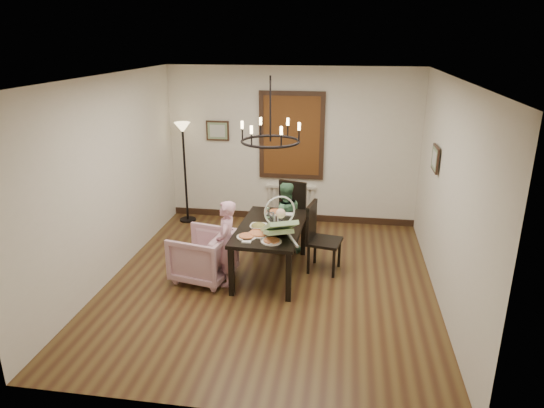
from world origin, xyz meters
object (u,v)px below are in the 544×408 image
(chair_far, at_px, (287,216))
(chair_right, at_px, (325,238))
(elderly_woman, at_px, (226,250))
(floor_lamp, at_px, (185,174))
(seated_man, at_px, (284,223))
(baby_bouncer, at_px, (279,225))
(armchair, at_px, (203,256))
(dining_table, at_px, (271,232))
(drinking_glass, at_px, (272,217))

(chair_far, distance_m, chair_right, 1.00)
(elderly_woman, bearing_deg, chair_right, 111.42)
(chair_right, bearing_deg, chair_far, 50.78)
(chair_far, height_order, floor_lamp, floor_lamp)
(seated_man, bearing_deg, elderly_woman, 43.26)
(chair_right, relative_size, baby_bouncer, 1.69)
(elderly_woman, height_order, floor_lamp, floor_lamp)
(armchair, xyz_separation_m, elderly_woman, (0.37, -0.09, 0.15))
(dining_table, bearing_deg, baby_bouncer, -64.73)
(seated_man, height_order, drinking_glass, seated_man)
(baby_bouncer, distance_m, drinking_glass, 0.63)
(seated_man, xyz_separation_m, baby_bouncer, (0.08, -1.21, 0.46))
(floor_lamp, bearing_deg, armchair, -66.36)
(drinking_glass, bearing_deg, floor_lamp, 137.66)
(armchair, xyz_separation_m, seated_man, (1.02, 1.09, 0.12))
(armchair, relative_size, seated_man, 0.82)
(dining_table, xyz_separation_m, floor_lamp, (-1.87, 1.86, 0.25))
(baby_bouncer, xyz_separation_m, drinking_glass, (-0.19, 0.59, -0.13))
(baby_bouncer, relative_size, floor_lamp, 0.34)
(armchair, distance_m, seated_man, 1.49)
(armchair, bearing_deg, baby_bouncer, 95.93)
(dining_table, height_order, chair_far, chair_far)
(chair_far, relative_size, baby_bouncer, 1.75)
(floor_lamp, bearing_deg, seated_man, -28.83)
(seated_man, distance_m, floor_lamp, 2.28)
(dining_table, relative_size, armchair, 2.05)
(floor_lamp, bearing_deg, chair_right, -32.09)
(chair_far, height_order, armchair, chair_far)
(dining_table, xyz_separation_m, chair_right, (0.76, 0.22, -0.13))
(dining_table, distance_m, armchair, 1.01)
(seated_man, bearing_deg, armchair, 29.06)
(drinking_glass, xyz_separation_m, floor_lamp, (-1.86, 1.69, 0.09))
(dining_table, height_order, armchair, dining_table)
(dining_table, bearing_deg, elderly_woman, -142.17)
(chair_far, height_order, elderly_woman, chair_far)
(chair_far, height_order, baby_bouncer, baby_bouncer)
(drinking_glass, bearing_deg, seated_man, 80.30)
(chair_right, height_order, drinking_glass, chair_right)
(chair_far, xyz_separation_m, armchair, (-1.04, -1.29, -0.18))
(dining_table, bearing_deg, armchair, -159.38)
(seated_man, distance_m, drinking_glass, 0.71)
(baby_bouncer, bearing_deg, armchair, 150.98)
(drinking_glass, bearing_deg, dining_table, -88.15)
(seated_man, bearing_deg, dining_table, 64.90)
(baby_bouncer, relative_size, drinking_glass, 4.12)
(chair_far, xyz_separation_m, elderly_woman, (-0.67, -1.38, -0.03))
(chair_far, bearing_deg, seated_man, -80.10)
(chair_right, distance_m, baby_bouncer, 0.96)
(chair_far, relative_size, seated_man, 1.12)
(chair_right, bearing_deg, baby_bouncer, 148.65)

